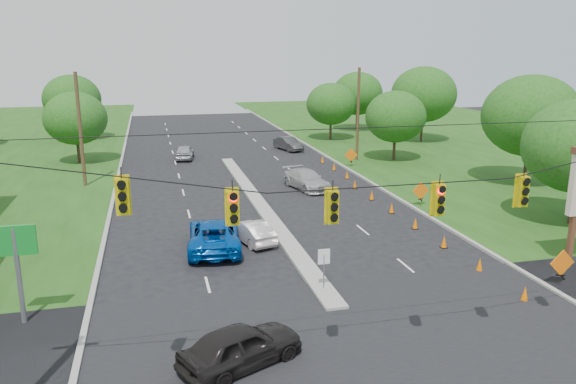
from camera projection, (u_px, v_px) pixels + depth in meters
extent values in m
plane|color=black|center=(374.00, 361.00, 19.68)|extent=(160.00, 160.00, 0.00)
cube|color=black|center=(374.00, 361.00, 19.68)|extent=(160.00, 14.00, 0.02)
cube|color=gray|center=(117.00, 184.00, 45.57)|extent=(0.25, 110.00, 0.16)
cube|color=gray|center=(351.00, 172.00, 50.26)|extent=(0.25, 110.00, 0.16)
cube|color=gray|center=(260.00, 205.00, 39.44)|extent=(1.00, 34.00, 0.18)
cylinder|color=gray|center=(324.00, 273.00, 25.11)|extent=(0.06, 0.06, 1.80)
cube|color=white|center=(324.00, 257.00, 24.91)|extent=(0.55, 0.04, 0.70)
cylinder|color=black|center=(396.00, 173.00, 17.02)|extent=(24.00, 0.04, 0.04)
cube|color=#DDC40A|center=(123.00, 197.00, 15.22)|extent=(0.34, 0.24, 1.00)
cube|color=#DDC40A|center=(233.00, 208.00, 16.05)|extent=(0.34, 0.24, 1.00)
cube|color=#DDC40A|center=(332.00, 207.00, 16.79)|extent=(0.34, 0.24, 1.00)
cube|color=#DDC40A|center=(438.00, 200.00, 17.60)|extent=(0.34, 0.24, 1.00)
cube|color=#DDC40A|center=(522.00, 191.00, 18.27)|extent=(0.34, 0.24, 1.00)
cylinder|color=#422D1C|center=(80.00, 130.00, 43.91)|extent=(0.28, 0.28, 9.00)
cylinder|color=#422D1C|center=(358.00, 115.00, 54.41)|extent=(0.28, 0.28, 9.00)
cylinder|color=gray|center=(19.00, 277.00, 21.94)|extent=(0.20, 0.20, 4.00)
cube|color=#107E24|center=(14.00, 240.00, 21.57)|extent=(1.60, 0.15, 1.20)
cube|color=#59331E|center=(573.00, 225.00, 27.78)|extent=(0.25, 0.25, 4.40)
cone|color=#FF6B00|center=(525.00, 294.00, 24.32)|extent=(0.32, 0.32, 0.70)
cone|color=#FF6B00|center=(480.00, 265.00, 27.62)|extent=(0.32, 0.32, 0.70)
cone|color=#FF6B00|center=(444.00, 242.00, 30.91)|extent=(0.32, 0.32, 0.70)
cone|color=#FF6B00|center=(415.00, 223.00, 34.20)|extent=(0.32, 0.32, 0.70)
cone|color=#FF6B00|center=(392.00, 208.00, 37.50)|extent=(0.32, 0.32, 0.70)
cone|color=#FF6B00|center=(372.00, 195.00, 40.79)|extent=(0.32, 0.32, 0.70)
cone|color=#FF6B00|center=(355.00, 184.00, 44.09)|extent=(0.32, 0.32, 0.70)
cone|color=#FF6B00|center=(347.00, 175.00, 47.52)|extent=(0.32, 0.32, 0.70)
cone|color=#FF6B00|center=(334.00, 167.00, 50.81)|extent=(0.32, 0.32, 0.70)
cone|color=#FF6B00|center=(323.00, 159.00, 54.11)|extent=(0.32, 0.32, 0.70)
cube|color=black|center=(561.00, 275.00, 25.81)|extent=(0.06, 0.58, 0.26)
cube|color=black|center=(561.00, 275.00, 25.81)|extent=(0.06, 0.58, 0.26)
cube|color=orange|center=(562.00, 263.00, 25.67)|extent=(1.27, 0.05, 1.27)
cube|color=black|center=(420.00, 199.00, 38.99)|extent=(0.06, 0.58, 0.26)
cube|color=black|center=(420.00, 199.00, 38.99)|extent=(0.06, 0.58, 0.26)
cube|color=orange|center=(421.00, 191.00, 38.84)|extent=(1.27, 0.05, 1.27)
cube|color=black|center=(351.00, 161.00, 52.17)|extent=(0.06, 0.58, 0.26)
cube|color=black|center=(351.00, 161.00, 52.17)|extent=(0.06, 0.58, 0.26)
cube|color=orange|center=(351.00, 155.00, 52.02)|extent=(1.27, 0.05, 1.27)
cylinder|color=black|center=(78.00, 150.00, 53.77)|extent=(0.28, 0.28, 2.52)
ellipsoid|color=#194C14|center=(75.00, 118.00, 53.01)|extent=(5.88, 5.88, 5.04)
cylinder|color=black|center=(75.00, 128.00, 67.38)|extent=(0.28, 0.28, 2.88)
ellipsoid|color=#194C14|center=(72.00, 99.00, 66.51)|extent=(6.72, 6.72, 5.76)
cylinder|color=black|center=(572.00, 202.00, 34.79)|extent=(0.28, 0.28, 2.88)
cylinder|color=black|center=(526.00, 165.00, 45.09)|extent=(0.28, 0.28, 3.24)
ellipsoid|color=#194C14|center=(531.00, 116.00, 44.11)|extent=(7.56, 7.56, 6.48)
cylinder|color=black|center=(394.00, 148.00, 55.08)|extent=(0.28, 0.28, 2.52)
ellipsoid|color=#194C14|center=(396.00, 117.00, 54.32)|extent=(5.88, 5.88, 5.04)
cylinder|color=black|center=(422.00, 128.00, 66.26)|extent=(0.28, 0.28, 3.24)
ellipsoid|color=#194C14|center=(424.00, 94.00, 65.28)|extent=(7.56, 7.56, 6.48)
cylinder|color=black|center=(357.00, 120.00, 75.72)|extent=(0.28, 0.28, 2.88)
ellipsoid|color=#194C14|center=(358.00, 93.00, 74.86)|extent=(6.72, 6.72, 5.76)
cylinder|color=black|center=(330.00, 130.00, 67.79)|extent=(0.28, 0.28, 2.52)
ellipsoid|color=#194C14|center=(331.00, 104.00, 67.03)|extent=(5.88, 5.88, 5.04)
imported|color=black|center=(241.00, 346.00, 19.22)|extent=(4.82, 3.51, 1.52)
imported|color=beige|center=(252.00, 232.00, 31.73)|extent=(2.36, 4.09, 1.28)
imported|color=#0247A9|center=(214.00, 234.00, 30.63)|extent=(3.37, 6.22, 1.66)
imported|color=#A4A4A4|center=(306.00, 180.00, 43.98)|extent=(3.17, 5.45, 1.48)
imported|color=#999AA4|center=(184.00, 152.00, 55.95)|extent=(2.28, 4.43, 1.44)
imported|color=#2E2E2E|center=(288.00, 144.00, 60.98)|extent=(2.62, 4.55, 1.42)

